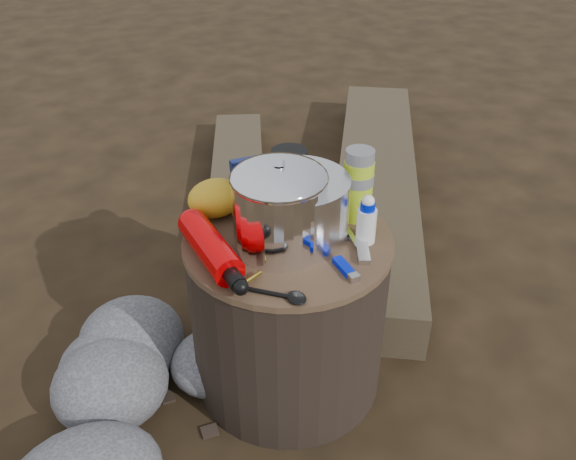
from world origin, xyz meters
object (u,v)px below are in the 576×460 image
travel_mug (289,175)px  fuel_bottle (211,247)px  stump (288,312)px  log_main (376,183)px  camping_pot (279,206)px  thermos (358,185)px

travel_mug → fuel_bottle: bearing=-150.2°
stump → fuel_bottle: fuel_bottle is taller
log_main → fuel_bottle: bearing=-109.5°
stump → camping_pot: 0.34m
log_main → thermos: (-0.57, -0.67, 0.47)m
log_main → thermos: thermos is taller
stump → travel_mug: 0.35m
stump → travel_mug: bearing=60.7°
stump → camping_pot: size_ratio=2.34×
log_main → fuel_bottle: (-0.96, -0.67, 0.42)m
fuel_bottle → thermos: bearing=-0.2°
stump → log_main: size_ratio=0.28×
travel_mug → stump: bearing=-119.3°
stump → camping_pot: bearing=-152.8°
log_main → travel_mug: 0.95m
log_main → camping_pot: camping_pot is taller
thermos → camping_pot: bearing=-175.0°
log_main → travel_mug: bearing=-107.5°
thermos → travel_mug: thermos is taller
camping_pot → fuel_bottle: bearing=172.3°
fuel_bottle → thermos: size_ratio=1.60×
stump → log_main: stump is taller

